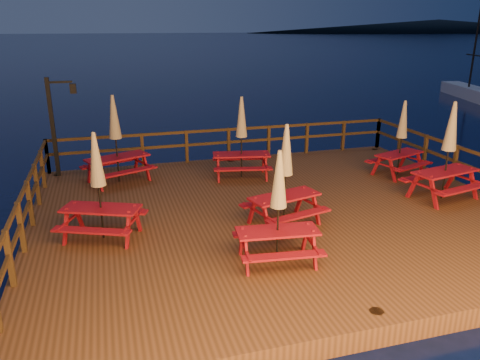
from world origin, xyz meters
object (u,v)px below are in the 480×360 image
Objects in this scene: lamp_post at (57,118)px; picnic_table_0 at (449,150)px; sailboat at (474,94)px; picnic_table_2 at (401,137)px; picnic_table_1 at (116,138)px.

picnic_table_0 is at bearing -26.81° from lamp_post.
sailboat is 20.94m from picnic_table_2.
sailboat is at bearing 4.94° from picnic_table_1.
picnic_table_2 is (10.01, -2.87, -0.60)m from lamp_post.
picnic_table_0 reaches higher than picnic_table_2.
picnic_table_1 is 8.56m from picnic_table_2.
lamp_post is 11.14m from picnic_table_0.
lamp_post reaches higher than picnic_table_1.
sailboat is 4.45× the size of picnic_table_1.
picnic_table_1 reaches higher than picnic_table_2.
lamp_post is 27.86m from sailboat.
picnic_table_0 is at bearing -117.31° from sailboat.
picnic_table_0 reaches higher than picnic_table_1.
picnic_table_1 is (-23.81, -12.39, 1.36)m from sailboat.
sailboat is 4.40× the size of picnic_table_0.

